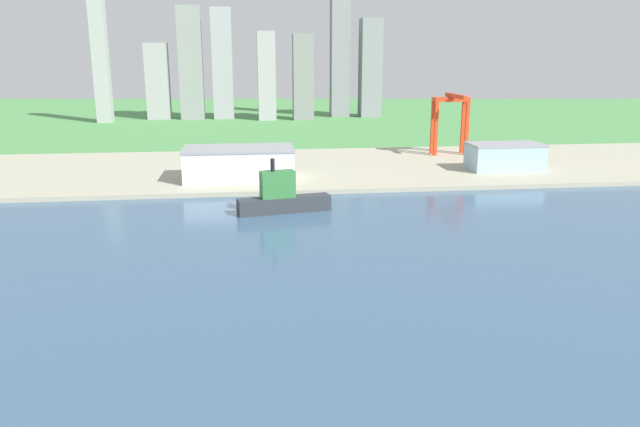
# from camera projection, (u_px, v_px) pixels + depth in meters

# --- Properties ---
(ground_plane) EXTENTS (2400.00, 2400.00, 0.00)m
(ground_plane) POSITION_uv_depth(u_px,v_px,m) (305.00, 280.00, 191.97)
(ground_plane) COLOR #4B8D4A
(water_bay) EXTENTS (840.00, 360.00, 0.15)m
(water_bay) POSITION_uv_depth(u_px,v_px,m) (332.00, 376.00, 134.30)
(water_bay) COLOR #385675
(water_bay) RESTS_ON ground
(industrial_pier) EXTENTS (840.00, 140.00, 2.50)m
(industrial_pier) POSITION_uv_depth(u_px,v_px,m) (274.00, 169.00, 374.20)
(industrial_pier) COLOR #A7A48B
(industrial_pier) RESTS_ON ground
(container_barge) EXTENTS (42.70, 15.72, 24.53)m
(container_barge) POSITION_uv_depth(u_px,v_px,m) (282.00, 198.00, 272.58)
(container_barge) COLOR #2D3338
(container_barge) RESTS_ON water_bay
(port_crane_red) EXTENTS (24.02, 36.70, 41.42)m
(port_crane_red) POSITION_uv_depth(u_px,v_px,m) (451.00, 111.00, 412.64)
(port_crane_red) COLOR red
(port_crane_red) RESTS_ON industrial_pier
(warehouse_main) EXTENTS (59.87, 33.39, 17.37)m
(warehouse_main) POSITION_uv_depth(u_px,v_px,m) (239.00, 163.00, 334.60)
(warehouse_main) COLOR silver
(warehouse_main) RESTS_ON industrial_pier
(warehouse_annex) EXTENTS (43.19, 23.19, 15.77)m
(warehouse_annex) POSITION_uv_depth(u_px,v_px,m) (505.00, 156.00, 362.01)
(warehouse_annex) COLOR #99BCD1
(warehouse_annex) RESTS_ON industrial_pier
(distant_skyline) EXTENTS (309.19, 51.14, 156.78)m
(distant_skyline) POSITION_uv_depth(u_px,v_px,m) (259.00, 66.00, 672.56)
(distant_skyline) COLOR #9FA1A2
(distant_skyline) RESTS_ON ground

